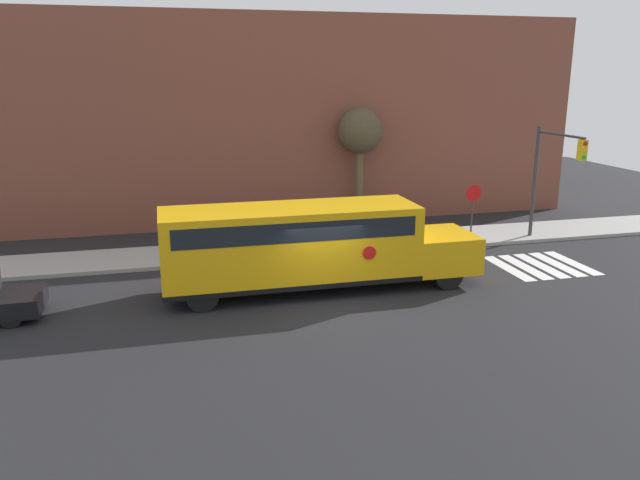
# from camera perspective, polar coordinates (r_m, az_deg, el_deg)

# --- Properties ---
(ground_plane) EXTENTS (60.00, 60.00, 0.00)m
(ground_plane) POSITION_cam_1_polar(r_m,az_deg,el_deg) (20.08, 0.56, -5.91)
(ground_plane) COLOR black
(sidewalk_strip) EXTENTS (44.00, 3.00, 0.15)m
(sidewalk_strip) POSITION_cam_1_polar(r_m,az_deg,el_deg) (26.08, -3.10, -0.80)
(sidewalk_strip) COLOR #9E9E99
(sidewalk_strip) RESTS_ON ground
(building_backdrop) EXTENTS (32.00, 4.00, 9.89)m
(building_backdrop) POSITION_cam_1_polar(r_m,az_deg,el_deg) (31.58, -5.57, 10.91)
(building_backdrop) COLOR brown
(building_backdrop) RESTS_ON ground
(crosswalk_stripes) EXTENTS (3.30, 3.20, 0.01)m
(crosswalk_stripes) POSITION_cam_1_polar(r_m,az_deg,el_deg) (25.49, 19.53, -2.20)
(crosswalk_stripes) COLOR white
(crosswalk_stripes) RESTS_ON ground
(school_bus) EXTENTS (10.74, 2.57, 2.92)m
(school_bus) POSITION_cam_1_polar(r_m,az_deg,el_deg) (20.86, -1.30, -0.28)
(school_bus) COLOR #EAA80F
(school_bus) RESTS_ON ground
(stop_sign) EXTENTS (0.72, 0.10, 2.58)m
(stop_sign) POSITION_cam_1_polar(r_m,az_deg,el_deg) (27.55, 13.79, 3.16)
(stop_sign) COLOR #38383A
(stop_sign) RESTS_ON ground
(traffic_light) EXTENTS (0.28, 3.21, 5.00)m
(traffic_light) POSITION_cam_1_polar(r_m,az_deg,el_deg) (27.98, 20.34, 6.19)
(traffic_light) COLOR #38383A
(traffic_light) RESTS_ON ground
(tree_near_sidewalk) EXTENTS (2.16, 2.16, 5.61)m
(tree_near_sidewalk) POSITION_cam_1_polar(r_m,az_deg,el_deg) (30.01, 3.69, 9.68)
(tree_near_sidewalk) COLOR brown
(tree_near_sidewalk) RESTS_ON ground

